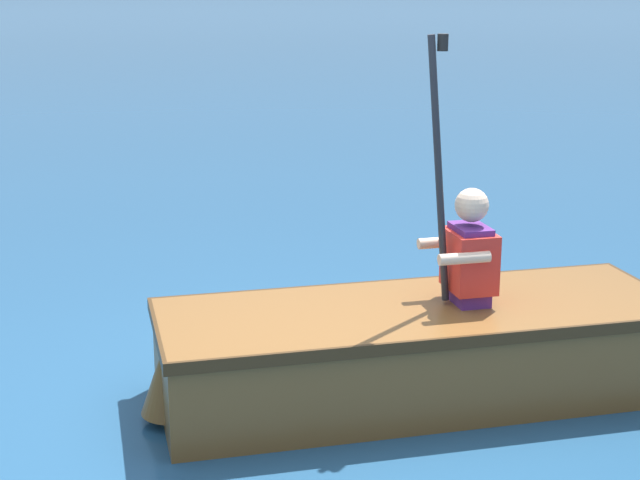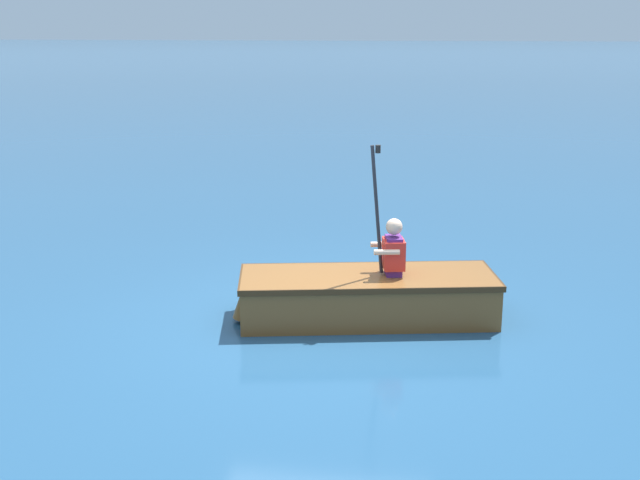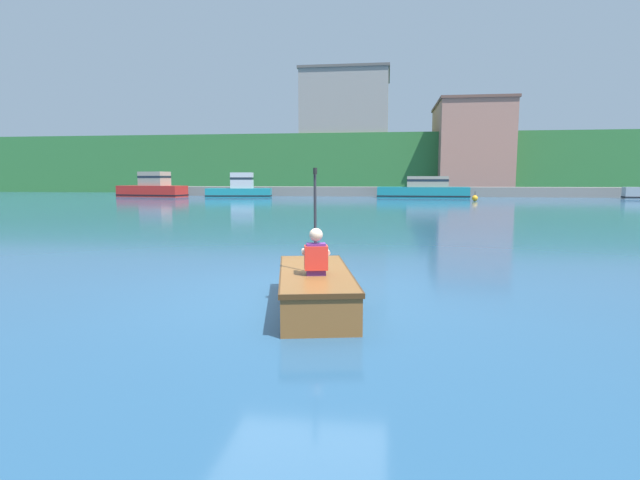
{
  "view_description": "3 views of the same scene",
  "coord_description": "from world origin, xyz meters",
  "px_view_note": "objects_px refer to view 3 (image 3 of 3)",
  "views": [
    {
      "loc": [
        -4.37,
        0.18,
        2.09
      ],
      "look_at": [
        0.27,
        -0.01,
        0.83
      ],
      "focal_mm": 55.0,
      "sensor_mm": 36.0,
      "label": 1
    },
    {
      "loc": [
        -7.59,
        -1.21,
        2.98
      ],
      "look_at": [
        0.27,
        -0.01,
        0.83
      ],
      "focal_mm": 45.0,
      "sensor_mm": 36.0,
      "label": 2
    },
    {
      "loc": [
        1.2,
        -6.89,
        1.69
      ],
      "look_at": [
        0.27,
        -0.01,
        0.83
      ],
      "focal_mm": 28.0,
      "sensor_mm": 36.0,
      "label": 3
    }
  ],
  "objects_px": {
    "moored_boat_dock_west_end": "(240,189)",
    "rowboat_foreground": "(315,286)",
    "moored_boat_dock_center_far": "(424,190)",
    "channel_buoy": "(475,198)",
    "moored_boat_dock_west_inner": "(153,188)",
    "person_paddler": "(316,253)"
  },
  "relations": [
    {
      "from": "moored_boat_dock_west_end",
      "to": "channel_buoy",
      "type": "height_order",
      "value": "moored_boat_dock_west_end"
    },
    {
      "from": "moored_boat_dock_center_far",
      "to": "person_paddler",
      "type": "relative_size",
      "value": 6.01
    },
    {
      "from": "moored_boat_dock_center_far",
      "to": "moored_boat_dock_west_end",
      "type": "bearing_deg",
      "value": -176.75
    },
    {
      "from": "person_paddler",
      "to": "moored_boat_dock_center_far",
      "type": "bearing_deg",
      "value": 84.04
    },
    {
      "from": "moored_boat_dock_center_far",
      "to": "channel_buoy",
      "type": "relative_size",
      "value": 11.2
    },
    {
      "from": "rowboat_foreground",
      "to": "channel_buoy",
      "type": "bearing_deg",
      "value": 77.06
    },
    {
      "from": "moored_boat_dock_west_end",
      "to": "rowboat_foreground",
      "type": "height_order",
      "value": "moored_boat_dock_west_end"
    },
    {
      "from": "moored_boat_dock_west_inner",
      "to": "moored_boat_dock_center_far",
      "type": "height_order",
      "value": "moored_boat_dock_west_inner"
    },
    {
      "from": "moored_boat_dock_west_end",
      "to": "rowboat_foreground",
      "type": "relative_size",
      "value": 2.18
    },
    {
      "from": "rowboat_foreground",
      "to": "person_paddler",
      "type": "relative_size",
      "value": 2.08
    },
    {
      "from": "moored_boat_dock_west_end",
      "to": "channel_buoy",
      "type": "bearing_deg",
      "value": -14.71
    },
    {
      "from": "channel_buoy",
      "to": "person_paddler",
      "type": "bearing_deg",
      "value": -102.73
    },
    {
      "from": "moored_boat_dock_center_far",
      "to": "channel_buoy",
      "type": "distance_m",
      "value": 7.04
    },
    {
      "from": "moored_boat_dock_west_inner",
      "to": "channel_buoy",
      "type": "relative_size",
      "value": 9.38
    },
    {
      "from": "moored_boat_dock_west_end",
      "to": "channel_buoy",
      "type": "distance_m",
      "value": 20.59
    },
    {
      "from": "rowboat_foreground",
      "to": "moored_boat_dock_west_end",
      "type": "bearing_deg",
      "value": 108.17
    },
    {
      "from": "rowboat_foreground",
      "to": "moored_boat_dock_west_inner",
      "type": "bearing_deg",
      "value": 118.84
    },
    {
      "from": "person_paddler",
      "to": "moored_boat_dock_west_inner",
      "type": "bearing_deg",
      "value": 118.72
    },
    {
      "from": "moored_boat_dock_center_far",
      "to": "rowboat_foreground",
      "type": "distance_m",
      "value": 39.01
    },
    {
      "from": "moored_boat_dock_west_inner",
      "to": "rowboat_foreground",
      "type": "xyz_separation_m",
      "value": [
        20.77,
        -37.73,
        -0.56
      ]
    },
    {
      "from": "rowboat_foreground",
      "to": "moored_boat_dock_center_far",
      "type": "bearing_deg",
      "value": 83.92
    },
    {
      "from": "rowboat_foreground",
      "to": "channel_buoy",
      "type": "relative_size",
      "value": 3.88
    }
  ]
}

